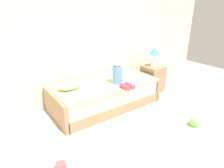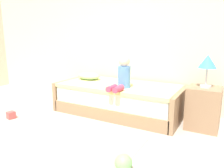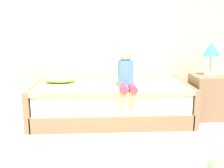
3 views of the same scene
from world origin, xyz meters
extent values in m
cube|color=beige|center=(0.00, 2.60, 1.45)|extent=(7.20, 0.10, 2.90)
cube|color=#997556|center=(0.15, 2.00, 0.10)|extent=(2.00, 1.00, 0.20)
cube|color=white|center=(0.15, 2.00, 0.33)|extent=(1.94, 0.94, 0.25)
cube|color=#E5E08C|center=(0.15, 2.00, 0.47)|extent=(1.98, 0.98, 0.05)
cube|color=#997556|center=(-0.87, 2.00, 0.25)|extent=(0.07, 1.00, 0.50)
cube|color=#997556|center=(1.17, 2.00, 0.25)|extent=(0.07, 1.00, 0.50)
cube|color=#997556|center=(1.50, 1.99, 0.30)|extent=(0.44, 0.44, 0.60)
cylinder|color=silver|center=(1.50, 1.99, 0.61)|extent=(0.15, 0.15, 0.03)
cylinder|color=silver|center=(1.50, 1.99, 0.75)|extent=(0.02, 0.02, 0.24)
cone|color=#3F8CD8|center=(1.50, 1.99, 0.96)|extent=(0.24, 0.24, 0.18)
cylinder|color=#598CD1|center=(0.33, 1.82, 0.67)|extent=(0.20, 0.20, 0.34)
sphere|color=beige|center=(0.33, 1.82, 0.92)|extent=(0.17, 0.17, 0.17)
cylinder|color=#D83F60|center=(0.27, 1.52, 0.55)|extent=(0.09, 0.22, 0.09)
cylinder|color=#D83F60|center=(0.38, 1.52, 0.55)|extent=(0.09, 0.22, 0.09)
ellipsoid|color=#99CC8C|center=(-0.54, 2.10, 0.56)|extent=(0.44, 0.30, 0.13)
cube|color=#B2D189|center=(0.16, 0.70, 0.00)|extent=(1.60, 1.10, 0.01)
camera|label=1|loc=(-1.77, -0.95, 1.90)|focal=31.07mm
camera|label=2|loc=(1.82, -1.24, 1.29)|focal=35.30mm
camera|label=3|loc=(-0.02, -1.42, 1.27)|focal=41.62mm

